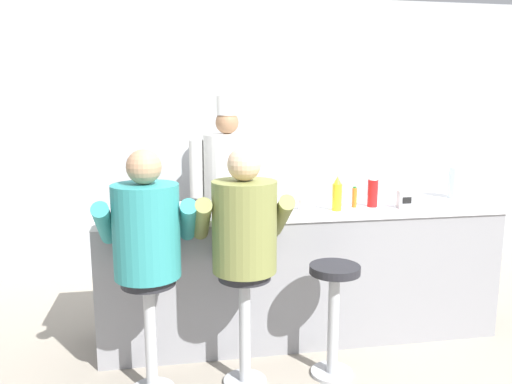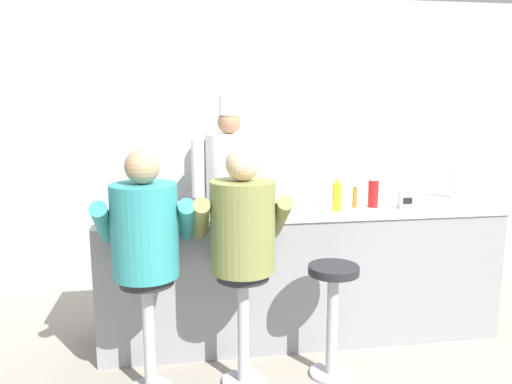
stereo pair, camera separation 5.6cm
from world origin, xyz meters
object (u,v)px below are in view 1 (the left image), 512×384
cereal_bowl (274,209)px  napkin_dispenser_chrome (405,199)px  water_pitcher_clear (458,183)px  diner_seated_teal (147,238)px  cook_in_whites_near (228,184)px  breakfast_plate (132,218)px  ketchup_bottle_red (373,191)px  diner_seated_olive (244,233)px  mustard_bottle_yellow (337,195)px  hot_sauce_bottle_orange (354,197)px  coffee_mug_white (306,204)px  empty_stool_round (334,303)px

cereal_bowl → napkin_dispenser_chrome: bearing=-0.0°
water_pitcher_clear → napkin_dispenser_chrome: 0.65m
diner_seated_teal → cereal_bowl: bearing=25.4°
cereal_bowl → cook_in_whites_near: (-0.16, 1.26, -0.03)m
water_pitcher_clear → breakfast_plate: size_ratio=0.90×
ketchup_bottle_red → diner_seated_olive: bearing=-154.5°
diner_seated_teal → diner_seated_olive: 0.56m
mustard_bottle_yellow → diner_seated_teal: (-1.26, -0.40, -0.14)m
cereal_bowl → cook_in_whites_near: cook_in_whites_near is taller
napkin_dispenser_chrome → breakfast_plate: bearing=-178.9°
hot_sauce_bottle_orange → cook_in_whites_near: (-0.76, 1.17, -0.07)m
breakfast_plate → coffee_mug_white: coffee_mug_white is taller
breakfast_plate → diner_seated_olive: 0.75m
water_pitcher_clear → hot_sauce_bottle_orange: bearing=-167.9°
napkin_dispenser_chrome → diner_seated_teal: diner_seated_teal is taller
water_pitcher_clear → diner_seated_olive: bearing=-159.2°
diner_seated_teal → mustard_bottle_yellow: bearing=17.4°
hot_sauce_bottle_orange → ketchup_bottle_red: bearing=-1.4°
hot_sauce_bottle_orange → coffee_mug_white: 0.36m
diner_seated_teal → hot_sauce_bottle_orange: bearing=18.6°
water_pitcher_clear → breakfast_plate: bearing=-172.5°
diner_seated_olive → cereal_bowl: bearing=55.8°
hot_sauce_bottle_orange → diner_seated_olive: 0.99m
breakfast_plate → water_pitcher_clear: bearing=7.5°
ketchup_bottle_red → diner_seated_olive: diner_seated_olive is taller
ketchup_bottle_red → coffee_mug_white: 0.50m
ketchup_bottle_red → mustard_bottle_yellow: bearing=-164.8°
diner_seated_teal → empty_stool_round: 1.20m
diner_seated_teal → diner_seated_olive: bearing=0.0°
hot_sauce_bottle_orange → cook_in_whites_near: bearing=123.1°
coffee_mug_white → ketchup_bottle_red: bearing=1.5°
coffee_mug_white → cook_in_whites_near: bearing=108.7°
empty_stool_round → cereal_bowl: bearing=124.6°
diner_seated_olive → empty_stool_round: 0.72m
hot_sauce_bottle_orange → cook_in_whites_near: cook_in_whites_near is taller
ketchup_bottle_red → cereal_bowl: bearing=-173.4°
cereal_bowl → cook_in_whites_near: bearing=97.3°
coffee_mug_white → cook_in_whites_near: (-0.40, 1.19, -0.04)m
breakfast_plate → napkin_dispenser_chrome: (1.86, 0.04, 0.05)m
mustard_bottle_yellow → cereal_bowl: (-0.44, -0.01, -0.08)m
water_pitcher_clear → empty_stool_round: water_pitcher_clear is taller
mustard_bottle_yellow → diner_seated_teal: size_ratio=0.16×
mustard_bottle_yellow → coffee_mug_white: mustard_bottle_yellow is taller
hot_sauce_bottle_orange → cereal_bowl: (-0.60, -0.09, -0.05)m
cereal_bowl → diner_seated_teal: size_ratio=0.12×
diner_seated_teal → cook_in_whites_near: 1.77m
cereal_bowl → breakfast_plate: bearing=-177.8°
diner_seated_teal → cook_in_whites_near: (0.66, 1.65, 0.03)m
hot_sauce_bottle_orange → cook_in_whites_near: size_ratio=0.08×
napkin_dispenser_chrome → cook_in_whites_near: 1.67m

